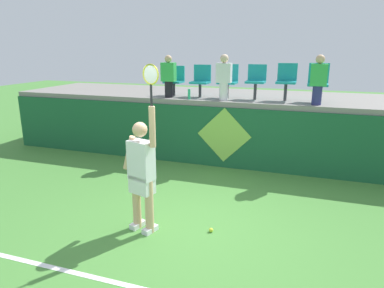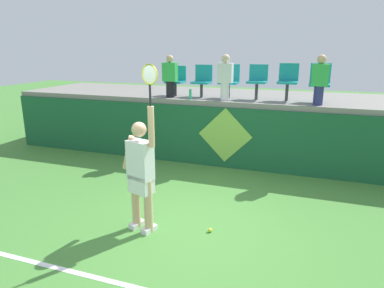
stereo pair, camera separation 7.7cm
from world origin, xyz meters
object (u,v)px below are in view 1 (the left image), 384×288
(tennis_player, at_px, (142,172))
(stadium_chair_2, at_px, (228,79))
(tennis_ball, at_px, (211,230))
(water_bottle, at_px, (189,94))
(spectator_2, at_px, (169,76))
(stadium_chair_1, at_px, (201,79))
(stadium_chair_0, at_px, (175,79))
(stadium_chair_5, at_px, (318,81))
(spectator_1, at_px, (318,79))
(stadium_chair_4, at_px, (287,79))
(spectator_0, at_px, (224,77))
(stadium_chair_3, at_px, (256,79))

(tennis_player, bearing_deg, stadium_chair_2, 85.29)
(tennis_ball, relative_size, water_bottle, 0.27)
(tennis_ball, xyz_separation_m, spectator_2, (-2.06, 3.35, 2.03))
(tennis_ball, bearing_deg, stadium_chair_2, 100.16)
(tennis_player, xyz_separation_m, spectator_2, (-1.06, 3.61, 1.11))
(tennis_player, xyz_separation_m, stadium_chair_1, (-0.36, 4.02, 1.01))
(tennis_player, relative_size, water_bottle, 10.32)
(tennis_player, bearing_deg, stadium_chair_0, 104.75)
(water_bottle, relative_size, stadium_chair_5, 0.29)
(water_bottle, distance_m, stadium_chair_5, 2.93)
(stadium_chair_0, relative_size, stadium_chair_1, 0.95)
(spectator_2, bearing_deg, stadium_chair_0, 90.00)
(tennis_player, height_order, spectator_1, spectator_1)
(water_bottle, distance_m, spectator_2, 0.73)
(tennis_player, relative_size, stadium_chair_4, 2.99)
(spectator_2, bearing_deg, spectator_0, -0.96)
(stadium_chair_0, distance_m, stadium_chair_5, 3.44)
(spectator_0, distance_m, spectator_1, 2.06)
(stadium_chair_4, bearing_deg, stadium_chair_5, 0.45)
(stadium_chair_0, relative_size, spectator_0, 0.71)
(water_bottle, height_order, spectator_1, spectator_1)
(stadium_chair_1, bearing_deg, spectator_0, -31.94)
(tennis_ball, xyz_separation_m, stadium_chair_1, (-1.36, 3.75, 1.93))
(stadium_chair_2, height_order, stadium_chair_3, stadium_chair_3)
(spectator_0, bearing_deg, spectator_1, -0.49)
(tennis_player, relative_size, spectator_2, 2.49)
(spectator_2, bearing_deg, tennis_player, -73.69)
(stadium_chair_1, distance_m, spectator_1, 2.78)
(tennis_player, bearing_deg, spectator_0, 84.72)
(stadium_chair_0, relative_size, spectator_2, 0.73)
(stadium_chair_5, bearing_deg, tennis_ball, -110.19)
(stadium_chair_3, relative_size, spectator_2, 0.79)
(spectator_2, bearing_deg, stadium_chair_4, 8.35)
(stadium_chair_5, xyz_separation_m, spectator_2, (-3.44, -0.41, 0.05))
(water_bottle, relative_size, spectator_1, 0.23)
(stadium_chair_3, height_order, stadium_chair_5, stadium_chair_5)
(stadium_chair_3, height_order, spectator_2, spectator_2)
(water_bottle, relative_size, stadium_chair_4, 0.29)
(stadium_chair_0, bearing_deg, tennis_player, -75.25)
(water_bottle, relative_size, stadium_chair_1, 0.31)
(spectator_1, xyz_separation_m, spectator_2, (-3.44, 0.04, -0.02))
(tennis_player, xyz_separation_m, water_bottle, (-0.47, 3.44, 0.71))
(spectator_1, relative_size, spectator_2, 1.03)
(stadium_chair_3, bearing_deg, spectator_0, -147.80)
(spectator_0, height_order, spectator_1, spectator_1)
(spectator_0, bearing_deg, stadium_chair_0, 162.95)
(tennis_ball, height_order, stadium_chair_1, stadium_chair_1)
(spectator_1, bearing_deg, water_bottle, -177.33)
(stadium_chair_0, distance_m, stadium_chair_1, 0.70)
(stadium_chair_0, bearing_deg, spectator_0, -17.05)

